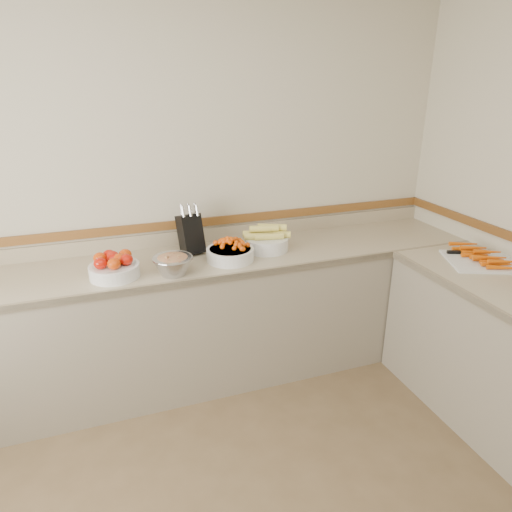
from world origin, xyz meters
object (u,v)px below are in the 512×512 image
object	(u,v)px
knife_block	(191,233)
cutting_board	(485,259)
corn_bowl	(267,240)
tomato_bowl	(114,266)
cherry_tomato_bowl	(230,252)
rhubarb_bowl	(173,263)

from	to	relation	value
knife_block	cutting_board	bearing A→B (deg)	-24.49
knife_block	corn_bowl	distance (m)	0.52
tomato_bowl	cherry_tomato_bowl	size ratio (longest dim) A/B	0.95
corn_bowl	cutting_board	xyz separation A→B (m)	(1.25, -0.68, -0.05)
cherry_tomato_bowl	rhubarb_bowl	xyz separation A→B (m)	(-0.39, -0.11, 0.01)
cutting_board	tomato_bowl	bearing A→B (deg)	166.31
corn_bowl	cutting_board	distance (m)	1.43
rhubarb_bowl	tomato_bowl	bearing A→B (deg)	165.95
knife_block	cherry_tomato_bowl	size ratio (longest dim) A/B	1.11
corn_bowl	rhubarb_bowl	distance (m)	0.72
corn_bowl	rhubarb_bowl	world-z (taller)	corn_bowl
tomato_bowl	corn_bowl	size ratio (longest dim) A/B	0.90
tomato_bowl	cutting_board	world-z (taller)	tomato_bowl
tomato_bowl	cherry_tomato_bowl	world-z (taller)	cherry_tomato_bowl
knife_block	rhubarb_bowl	distance (m)	0.38
tomato_bowl	cutting_board	xyz separation A→B (m)	(2.27, -0.55, -0.04)
cherry_tomato_bowl	cutting_board	xyz separation A→B (m)	(1.55, -0.58, -0.03)
rhubarb_bowl	knife_block	bearing A→B (deg)	61.25
cutting_board	knife_block	bearing A→B (deg)	155.51
rhubarb_bowl	cutting_board	distance (m)	1.99
knife_block	cherry_tomato_bowl	distance (m)	0.32
knife_block	corn_bowl	size ratio (longest dim) A/B	1.05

